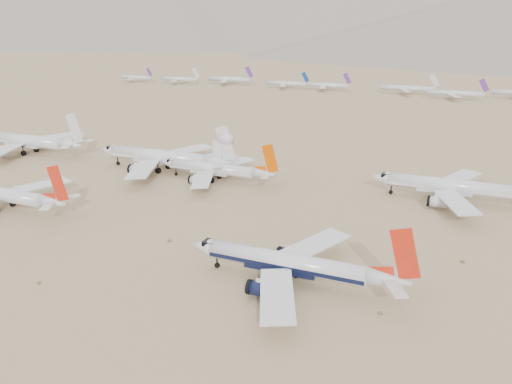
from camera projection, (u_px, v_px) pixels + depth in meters
ground at (258, 292)px, 101.92m from camera, size 7000.00×7000.00×0.00m
main_airliner at (295, 264)px, 103.91m from camera, size 46.42×45.34×16.38m
second_airliner at (5, 195)px, 145.72m from camera, size 45.40×44.37×16.10m
row2_gold_tail at (456, 187)px, 152.25m from camera, size 48.50×47.44×17.27m
row2_orange_tail at (217, 169)px, 172.93m from camera, size 42.38×41.46×15.12m
row2_white_trijet at (166, 157)px, 183.90m from camera, size 54.28×53.05×19.23m
row2_white_twin at (30, 141)px, 208.91m from camera, size 53.60×52.45×19.15m
desert_scrub at (71, 323)px, 90.85m from camera, size 219.83×121.67×0.63m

